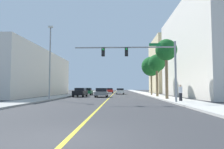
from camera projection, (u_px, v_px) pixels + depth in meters
ground at (113, 94)px, 47.70m from camera, size 192.00×192.00×0.00m
sidewalk_left at (79, 94)px, 48.00m from camera, size 3.16×168.00×0.15m
sidewalk_right at (148, 94)px, 47.41m from camera, size 3.16×168.00×0.15m
lane_marking_center at (113, 94)px, 47.70m from camera, size 0.16×144.00×0.01m
building_left_near at (14, 74)px, 37.97m from camera, size 13.89×27.37×8.22m
building_right_near at (215, 51)px, 34.17m from camera, size 12.34×25.39×15.36m
building_right_far at (181, 66)px, 59.43m from camera, size 16.55×17.13×15.58m
traffic_signal_mast at (143, 58)px, 19.61m from camera, size 9.81×0.36×5.82m
street_lamp at (50, 58)px, 24.73m from camera, size 0.56×0.28×8.93m
palm_near at (166, 51)px, 25.09m from camera, size 2.66×2.66×7.34m
palm_mid at (157, 63)px, 31.96m from camera, size 2.68×2.68×6.61m
palm_far at (151, 66)px, 38.89m from camera, size 3.73×3.73×7.30m
car_white at (120, 91)px, 46.85m from camera, size 1.85×4.61×1.34m
car_green at (87, 91)px, 41.17m from camera, size 2.00×3.84×1.45m
car_red at (110, 90)px, 55.67m from camera, size 1.93×4.19×1.40m
car_gray at (102, 92)px, 32.22m from camera, size 2.02×4.21×1.43m
car_black at (80, 92)px, 32.92m from camera, size 1.87×3.94×1.46m
pedestrian at (181, 93)px, 20.67m from camera, size 0.38×0.38×1.64m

